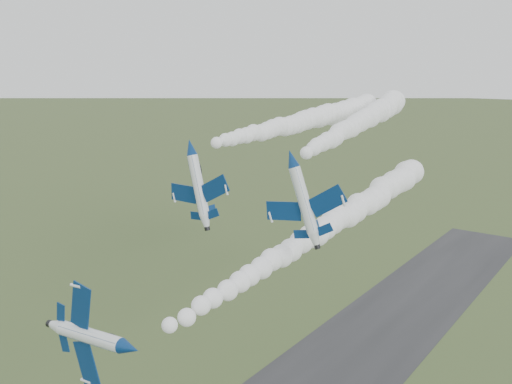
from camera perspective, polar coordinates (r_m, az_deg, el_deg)
jet_lead at (r=60.52m, az=-12.57°, el=-15.06°), size 3.61×14.04×11.58m
smoke_trail_jet_lead at (r=90.96m, az=7.30°, el=-3.31°), size 8.36×77.16×5.14m
jet_pair_left at (r=83.05m, az=-6.62°, el=4.50°), size 10.94×13.53×4.05m
smoke_trail_jet_pair_left at (r=108.84m, az=4.92°, el=7.11°), size 6.08×57.72×5.07m
jet_pair_right at (r=72.62m, az=3.55°, el=3.38°), size 10.73×13.27×4.30m
smoke_trail_jet_pair_right at (r=103.87m, az=10.52°, el=7.01°), size 15.60×59.57×4.75m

